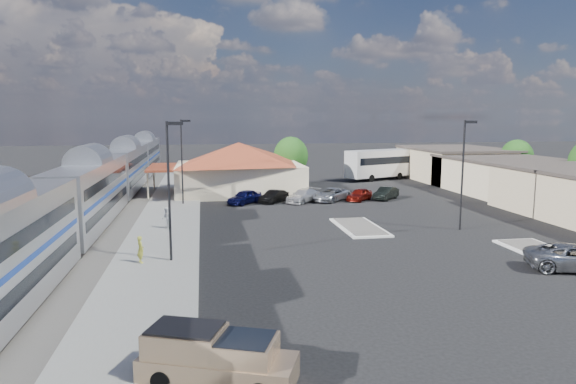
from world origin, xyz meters
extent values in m
plane|color=black|center=(0.00, 0.00, 0.00)|extent=(280.00, 280.00, 0.00)
cube|color=#4C4944|center=(-21.00, 8.00, 0.06)|extent=(16.00, 100.00, 0.12)
cube|color=gray|center=(-12.00, 6.00, 0.09)|extent=(5.50, 92.00, 0.18)
cube|color=silver|center=(-18.00, 5.11, 3.05)|extent=(3.00, 20.00, 5.00)
cube|color=black|center=(-18.00, 5.11, 0.30)|extent=(2.20, 16.00, 0.60)
cube|color=silver|center=(-18.00, 26.11, 3.05)|extent=(3.00, 20.00, 5.00)
cube|color=black|center=(-18.00, 26.11, 0.30)|extent=(2.20, 16.00, 0.60)
cube|color=silver|center=(-18.00, 47.11, 3.05)|extent=(3.00, 20.00, 5.00)
cube|color=black|center=(-18.00, 47.11, 0.30)|extent=(2.20, 16.00, 0.60)
cube|color=black|center=(-24.00, 3.56, 2.20)|extent=(2.80, 14.00, 3.60)
cube|color=black|center=(-24.00, 3.56, 0.30)|extent=(2.20, 12.00, 0.60)
cylinder|color=black|center=(-24.00, 19.56, 2.10)|extent=(2.80, 14.00, 2.80)
cube|color=black|center=(-24.00, 19.56, 0.30)|extent=(2.20, 12.00, 0.60)
cube|color=beige|center=(-4.50, 24.00, 1.80)|extent=(15.00, 12.00, 3.60)
pyramid|color=maroon|center=(-4.50, 24.00, 4.90)|extent=(15.30, 12.24, 2.60)
cube|color=maroon|center=(-13.60, 24.00, 3.30)|extent=(3.20, 9.60, 0.25)
cube|color=#C6B28C|center=(28.00, 18.00, 2.00)|extent=(12.00, 18.00, 4.00)
cube|color=#3F3833|center=(28.00, 18.00, 4.15)|extent=(12.40, 18.40, 0.30)
cube|color=#C6B28C|center=(28.00, 32.00, 2.25)|extent=(12.00, 16.00, 4.50)
cube|color=#3F3833|center=(28.00, 32.00, 4.65)|extent=(12.40, 16.40, 0.30)
cube|color=silver|center=(4.00, 2.00, 0.07)|extent=(3.30, 7.50, 0.15)
cube|color=#4C4944|center=(4.00, 2.00, 0.16)|extent=(2.70, 6.90, 0.10)
cube|color=silver|center=(14.00, -8.00, 0.07)|extent=(3.30, 7.50, 0.15)
cube|color=#4C4944|center=(14.00, -8.00, 0.16)|extent=(2.70, 6.90, 0.10)
cylinder|color=black|center=(-11.00, -6.00, 4.50)|extent=(0.16, 0.16, 9.00)
cube|color=black|center=(-10.50, -6.00, 8.85)|extent=(1.00, 0.25, 0.22)
cylinder|color=black|center=(-11.00, 16.00, 4.50)|extent=(0.16, 0.16, 9.00)
cube|color=black|center=(-10.50, 16.00, 8.85)|extent=(1.00, 0.25, 0.22)
cylinder|color=black|center=(12.00, 0.00, 4.50)|extent=(0.16, 0.16, 9.00)
cube|color=black|center=(12.50, 0.00, 8.85)|extent=(1.00, 0.25, 0.22)
cylinder|color=#382314|center=(34.00, 26.00, 1.28)|extent=(0.30, 0.30, 2.55)
ellipsoid|color=#164F18|center=(34.00, 26.00, 3.77)|extent=(4.41, 4.41, 4.87)
cylinder|color=#382314|center=(3.00, 30.00, 1.36)|extent=(0.30, 0.30, 2.73)
ellipsoid|color=#164F18|center=(3.00, 30.00, 4.03)|extent=(4.71, 4.71, 5.21)
cube|color=tan|center=(-8.50, -21.58, 0.54)|extent=(5.77, 3.82, 0.89)
cube|color=tan|center=(-8.50, -21.58, 1.23)|extent=(2.60, 2.50, 0.94)
cube|color=tan|center=(-8.50, -21.58, 1.33)|extent=(3.11, 2.70, 1.09)
cylinder|color=black|center=(-6.56, -21.39, 0.36)|extent=(0.76, 0.52, 0.71)
cylinder|color=black|center=(-10.44, -21.77, 0.36)|extent=(0.76, 0.52, 0.71)
cylinder|color=black|center=(-9.79, -20.12, 0.36)|extent=(0.76, 0.52, 0.71)
cube|color=white|center=(18.38, 34.67, 2.46)|extent=(13.84, 8.04, 3.90)
cube|color=black|center=(18.38, 34.67, 2.93)|extent=(12.84, 7.66, 1.03)
cylinder|color=black|center=(23.34, 35.29, 0.52)|extent=(1.08, 0.71, 1.03)
cylinder|color=black|center=(22.30, 37.76, 0.52)|extent=(1.08, 0.71, 1.03)
cylinder|color=black|center=(15.08, 31.85, 0.52)|extent=(1.08, 0.71, 1.03)
cylinder|color=black|center=(14.05, 34.33, 0.52)|extent=(1.08, 0.71, 1.03)
imported|color=gold|center=(-12.84, -6.30, 1.04)|extent=(0.63, 0.74, 1.72)
imported|color=white|center=(-11.90, 3.78, 1.05)|extent=(0.82, 0.96, 1.73)
imported|color=#0C0E3D|center=(-4.48, 15.81, 0.75)|extent=(4.30, 4.44, 1.50)
imported|color=black|center=(-1.28, 16.11, 0.68)|extent=(3.75, 4.05, 1.35)
imported|color=silver|center=(1.92, 15.81, 0.72)|extent=(4.84, 4.97, 1.43)
imported|color=#9C9FA4|center=(5.12, 16.11, 0.72)|extent=(5.40, 5.36, 1.45)
imported|color=maroon|center=(8.32, 15.81, 0.69)|extent=(3.93, 4.07, 1.38)
imported|color=black|center=(11.52, 16.11, 0.70)|extent=(4.00, 4.11, 1.40)
camera|label=1|loc=(-8.88, -38.60, 9.23)|focal=32.00mm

